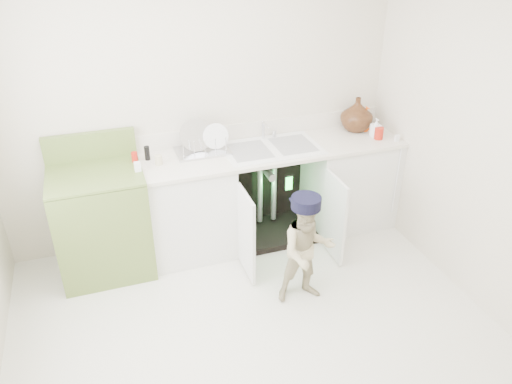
% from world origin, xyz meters
% --- Properties ---
extents(ground, '(3.50, 3.50, 0.00)m').
position_xyz_m(ground, '(0.00, 0.00, 0.00)').
color(ground, beige).
rests_on(ground, ground).
extents(room_shell, '(6.00, 5.50, 1.26)m').
position_xyz_m(room_shell, '(0.00, 0.00, 1.25)').
color(room_shell, beige).
rests_on(room_shell, ground).
extents(counter_run, '(2.44, 1.02, 1.22)m').
position_xyz_m(counter_run, '(0.58, 1.21, 0.47)').
color(counter_run, white).
rests_on(counter_run, ground).
extents(avocado_stove, '(0.74, 0.65, 1.15)m').
position_xyz_m(avocado_stove, '(-0.95, 1.18, 0.47)').
color(avocado_stove, '#5B7332').
rests_on(avocado_stove, ground).
extents(repair_worker, '(0.47, 0.80, 0.92)m').
position_xyz_m(repair_worker, '(0.50, 0.26, 0.46)').
color(repair_worker, tan).
rests_on(repair_worker, ground).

